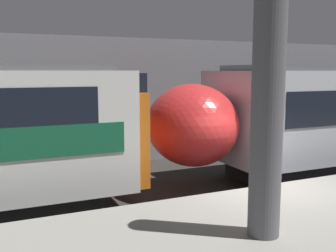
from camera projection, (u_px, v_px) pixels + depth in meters
ground_plane at (263, 226)px, 8.55m from camera, size 120.00×120.00×0.00m
station_rear_barrier at (146, 100)px, 14.64m from camera, size 50.00×0.15×4.55m
support_pillar_near at (267, 113)px, 5.61m from camera, size 0.47×0.47×3.65m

